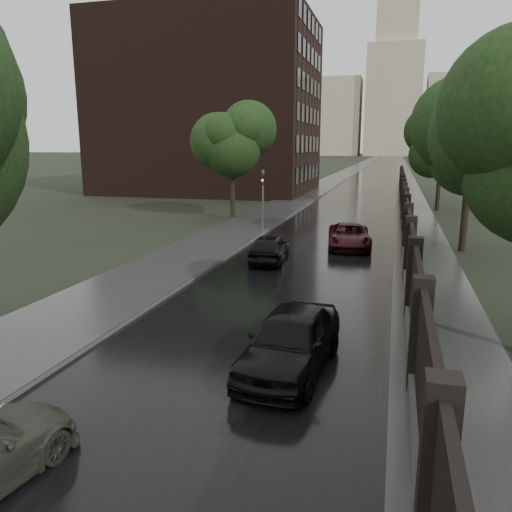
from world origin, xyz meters
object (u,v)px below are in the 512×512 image
object	(u,v)px
tree_right_b	(470,157)
tree_right_c	(441,152)
tree_left_far	(232,149)
hatchback_left	(269,248)
car_right_far	(349,236)
traffic_light	(263,195)
car_right_near	(291,340)

from	to	relation	value
tree_right_b	tree_right_c	xyz separation A→B (m)	(0.00, 18.00, 0.00)
tree_left_far	hatchback_left	bearing A→B (deg)	-64.97
tree_right_c	hatchback_left	distance (m)	25.43
hatchback_left	car_right_far	world-z (taller)	hatchback_left
tree_right_b	hatchback_left	bearing A→B (deg)	-150.42
traffic_light	hatchback_left	distance (m)	8.81
tree_left_far	car_right_far	distance (m)	13.85
tree_right_b	hatchback_left	size ratio (longest dim) A/B	1.76
car_right_far	car_right_near	bearing A→B (deg)	-96.95
tree_right_b	hatchback_left	xyz separation A→B (m)	(-9.30, -5.28, -4.27)
tree_right_c	car_right_far	size ratio (longest dim) A/B	1.45
tree_right_c	traffic_light	size ratio (longest dim) A/B	1.75
tree_left_far	hatchback_left	distance (m)	15.35
car_right_near	car_right_far	xyz separation A→B (m)	(0.00, 15.83, -0.11)
tree_left_far	car_right_far	xyz separation A→B (m)	(9.60, -8.88, -4.57)
tree_left_far	car_right_near	distance (m)	26.88
tree_left_far	traffic_light	size ratio (longest dim) A/B	1.85
hatchback_left	car_right_far	size ratio (longest dim) A/B	0.83
tree_left_far	traffic_light	distance (m)	6.84
traffic_light	car_right_near	bearing A→B (deg)	-73.33
tree_left_far	tree_right_b	size ratio (longest dim) A/B	1.05
tree_right_b	tree_left_far	bearing A→B (deg)	152.70
tree_left_far	car_right_far	size ratio (longest dim) A/B	1.53
tree_right_c	car_right_far	xyz separation A→B (m)	(-5.90, -18.88, -4.28)
tree_right_c	traffic_light	xyz separation A→B (m)	(-11.80, -15.01, -2.55)
tree_left_far	hatchback_left	size ratio (longest dim) A/B	1.85
tree_right_b	car_right_far	world-z (taller)	tree_right_b
hatchback_left	car_right_near	size ratio (longest dim) A/B	0.87
tree_right_c	car_right_near	xyz separation A→B (m)	(-5.90, -34.71, -4.17)
tree_right_c	car_right_far	bearing A→B (deg)	-107.36
car_right_near	car_right_far	world-z (taller)	car_right_near
tree_right_b	car_right_near	bearing A→B (deg)	-109.45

